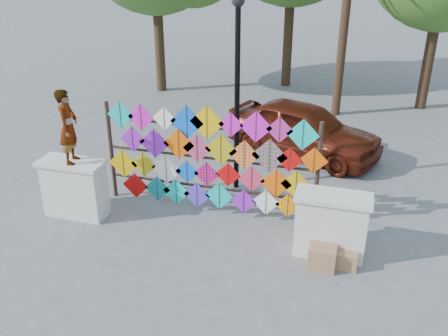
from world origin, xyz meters
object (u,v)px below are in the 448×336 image
at_px(vendor_woman, 68,127).
at_px(sedan, 303,129).
at_px(kite_rack, 211,160).
at_px(lamppost, 237,78).

height_order(vendor_woman, sedan, vendor_woman).
bearing_deg(kite_rack, vendor_woman, -161.16).
bearing_deg(vendor_woman, lamppost, -66.08).
relative_size(kite_rack, lamppost, 1.10).
bearing_deg(vendor_woman, kite_rack, -84.03).
bearing_deg(vendor_woman, sedan, -55.16).
bearing_deg(lamppost, kite_rack, -100.11).
relative_size(kite_rack, vendor_woman, 3.17).
height_order(kite_rack, vendor_woman, vendor_woman).
bearing_deg(sedan, kite_rack, 178.30).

